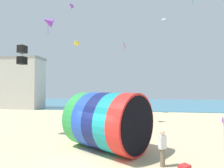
{
  "coord_description": "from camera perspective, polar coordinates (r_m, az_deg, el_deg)",
  "views": [
    {
      "loc": [
        2.56,
        -9.15,
        3.8
      ],
      "look_at": [
        0.47,
        4.01,
        4.25
      ],
      "focal_mm": 28.0,
      "sensor_mm": 36.0,
      "label": 1
    }
  ],
  "objects": [
    {
      "name": "ground_plane",
      "position": [
        10.23,
        -6.7,
        -23.7
      ],
      "size": [
        120.0,
        120.0,
        0.0
      ],
      "primitive_type": "plane",
      "color": "#CCBA8C"
    },
    {
      "name": "sea",
      "position": [
        51.11,
        6.19,
        -6.12
      ],
      "size": [
        120.0,
        40.0,
        0.1
      ],
      "primitive_type": "cube",
      "color": "teal",
      "rests_on": "ground"
    },
    {
      "name": "giant_inflatable_tube",
      "position": [
        11.51,
        -1.5,
        -11.86
      ],
      "size": [
        5.89,
        5.52,
        3.62
      ],
      "color": "green",
      "rests_on": "ground"
    },
    {
      "name": "kite_handler",
      "position": [
        9.57,
        16.13,
        -19.36
      ],
      "size": [
        0.42,
        0.39,
        1.78
      ],
      "color": "#726651",
      "rests_on": "ground"
    },
    {
      "name": "kite_yellow_delta",
      "position": [
        27.17,
        -11.7,
        13.34
      ],
      "size": [
        0.85,
        1.08,
        1.56
      ],
      "color": "yellow"
    },
    {
      "name": "kite_black_box",
      "position": [
        16.76,
        -27.28,
        8.43
      ],
      "size": [
        0.67,
        0.67,
        1.71
      ],
      "color": "black"
    },
    {
      "name": "kite_purple_delta",
      "position": [
        22.39,
        -20.13,
        18.64
      ],
      "size": [
        1.67,
        1.57,
        2.08
      ],
      "color": "purple"
    },
    {
      "name": "kite_red_diamond",
      "position": [
        25.92,
        4.07,
        12.56
      ],
      "size": [
        0.41,
        0.58,
        1.32
      ],
      "color": "red"
    },
    {
      "name": "kite_white_parafoil",
      "position": [
        26.05,
        16.49,
        19.58
      ],
      "size": [
        0.73,
        0.66,
        0.38
      ],
      "color": "white"
    },
    {
      "name": "kite_purple_parafoil",
      "position": [
        20.13,
        -13.01,
        23.6
      ],
      "size": [
        0.33,
        0.81,
        0.4
      ],
      "color": "purple"
    },
    {
      "name": "promenade_building",
      "position": [
        41.14,
        -29.17,
        0.29
      ],
      "size": [
        11.69,
        4.13,
        10.41
      ],
      "color": "beige",
      "rests_on": "ground"
    }
  ]
}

